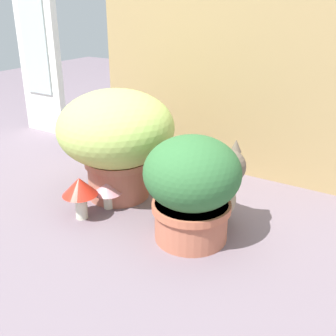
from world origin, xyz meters
TOP-DOWN VIEW (x-y plane):
  - ground_plane at (0.00, 0.00)m, footprint 6.00×6.00m
  - cardboard_backdrop at (0.03, 0.58)m, footprint 1.21×0.03m
  - window_panel_white at (-1.05, 0.55)m, footprint 0.28×0.05m
  - grass_planter at (-0.18, 0.12)m, footprint 0.43×0.43m
  - leafy_planter at (0.21, 0.00)m, footprint 0.30×0.30m
  - cat at (0.19, 0.13)m, footprint 0.37×0.23m
  - mushroom_ornament_red at (-0.17, -0.09)m, footprint 0.12×0.12m
  - mushroom_ornament_pink at (-0.14, 0.01)m, footprint 0.10×0.10m

SIDE VIEW (x-z plane):
  - ground_plane at x=0.00m, z-range 0.00..0.00m
  - mushroom_ornament_pink at x=-0.14m, z-range 0.02..0.13m
  - mushroom_ornament_red at x=-0.17m, z-range 0.03..0.19m
  - cat at x=0.19m, z-range -0.04..0.28m
  - leafy_planter at x=0.21m, z-range 0.01..0.35m
  - grass_planter at x=-0.18m, z-range 0.04..0.45m
  - cardboard_backdrop at x=0.03m, z-range 0.00..0.92m
  - window_panel_white at x=-1.05m, z-range 0.00..0.97m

